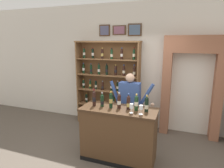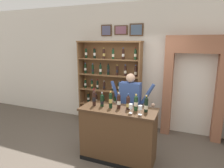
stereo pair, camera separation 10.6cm
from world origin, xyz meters
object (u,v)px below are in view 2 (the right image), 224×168
at_px(wine_shelf, 110,82).
at_px(wine_glass_right, 131,107).
at_px(tasting_bottle_riserva, 136,103).
at_px(wine_glass_spare, 140,108).
at_px(tasting_counter, 118,134).
at_px(tasting_bottle_vin_santo, 102,100).
at_px(tasting_bottle_prosecco, 119,101).
at_px(tasting_bottle_rosso, 128,103).
at_px(tasting_bottle_brunello, 146,105).
at_px(shopkeeper, 130,101).
at_px(tasting_bottle_bianco, 111,100).
at_px(tasting_bottle_grappa, 94,98).

xyz_separation_m(wine_shelf, wine_glass_right, (1.10, -1.68, -0.02)).
bearing_deg(tasting_bottle_riserva, wine_glass_spare, -54.45).
distance_m(tasting_counter, tasting_bottle_vin_santo, 0.73).
bearing_deg(tasting_bottle_prosecco, tasting_bottle_vin_santo, -177.16).
distance_m(tasting_bottle_rosso, wine_glass_right, 0.21).
xyz_separation_m(tasting_bottle_vin_santo, tasting_bottle_brunello, (0.85, 0.02, 0.01)).
relative_size(shopkeeper, tasting_bottle_bianco, 4.98).
height_order(wine_shelf, tasting_counter, wine_shelf).
xyz_separation_m(tasting_bottle_grappa, wine_glass_right, (0.78, -0.14, -0.03)).
bearing_deg(wine_glass_right, tasting_counter, 151.82).
bearing_deg(tasting_bottle_bianco, tasting_bottle_vin_santo, 175.60).
distance_m(tasting_bottle_vin_santo, wine_glass_spare, 0.81).
relative_size(tasting_counter, wine_glass_spare, 8.69).
height_order(shopkeeper, tasting_bottle_bianco, shopkeeper).
distance_m(tasting_bottle_prosecco, tasting_bottle_brunello, 0.52).
xyz_separation_m(tasting_bottle_bianco, tasting_bottle_riserva, (0.48, 0.03, -0.01)).
xyz_separation_m(wine_shelf, wine_glass_spare, (1.27, -1.68, -0.03)).
distance_m(tasting_counter, tasting_bottle_brunello, 0.84).
bearing_deg(wine_glass_right, shopkeeper, 107.17).
height_order(tasting_bottle_bianco, tasting_bottle_brunello, tasting_bottle_bianco).
bearing_deg(tasting_bottle_grappa, tasting_bottle_brunello, 1.87).
relative_size(tasting_bottle_grappa, tasting_bottle_rosso, 1.13).
relative_size(tasting_counter, wine_glass_right, 8.41).
relative_size(tasting_bottle_prosecco, tasting_bottle_brunello, 0.99).
xyz_separation_m(shopkeeper, tasting_bottle_bianco, (-0.19, -0.66, 0.20)).
xyz_separation_m(tasting_bottle_vin_santo, tasting_bottle_rosso, (0.52, 0.03, 0.01)).
bearing_deg(wine_glass_spare, tasting_bottle_rosso, 145.38).
height_order(tasting_bottle_prosecco, tasting_bottle_riserva, tasting_bottle_riserva).
relative_size(shopkeeper, wine_glass_spare, 9.76).
distance_m(tasting_bottle_vin_santo, tasting_bottle_bianco, 0.19).
distance_m(tasting_bottle_prosecco, tasting_bottle_riserva, 0.33).
bearing_deg(tasting_bottle_vin_santo, tasting_bottle_prosecco, 2.84).
xyz_separation_m(tasting_counter, shopkeeper, (0.03, 0.64, 0.48)).
bearing_deg(shopkeeper, wine_glass_right, -72.83).
xyz_separation_m(tasting_bottle_grappa, tasting_bottle_brunello, (1.02, 0.03, -0.02)).
height_order(tasting_bottle_grappa, wine_glass_spare, tasting_bottle_grappa).
bearing_deg(shopkeeper, wine_glass_spare, -62.52).
distance_m(tasting_bottle_riserva, wine_glass_right, 0.17).
relative_size(tasting_counter, tasting_bottle_grappa, 4.25).
distance_m(tasting_bottle_bianco, tasting_bottle_prosecco, 0.16).
distance_m(tasting_bottle_grappa, wine_glass_right, 0.80).
relative_size(tasting_bottle_bianco, tasting_bottle_brunello, 1.05).
distance_m(shopkeeper, tasting_bottle_brunello, 0.81).
bearing_deg(tasting_bottle_rosso, wine_shelf, 123.64).
bearing_deg(tasting_counter, tasting_bottle_prosecco, 100.60).
distance_m(shopkeeper, wine_glass_spare, 0.92).
bearing_deg(tasting_bottle_prosecco, tasting_bottle_bianco, -168.53).
bearing_deg(tasting_bottle_prosecco, shopkeeper, 86.59).
bearing_deg(tasting_counter, tasting_bottle_grappa, -178.44).
relative_size(tasting_bottle_vin_santo, tasting_bottle_bianco, 0.88).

